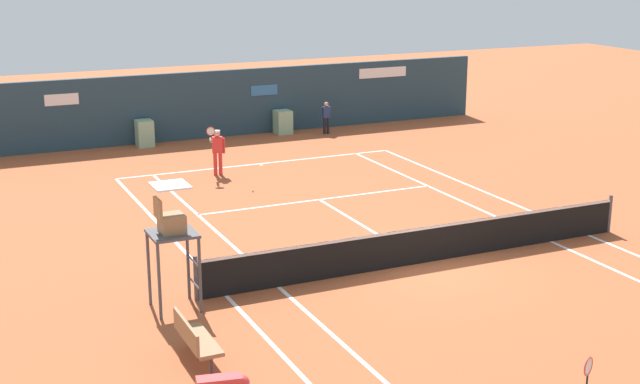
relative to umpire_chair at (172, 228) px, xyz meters
The scene contains 8 objects.
ground_plane 6.87m from the umpire_chair, ahead, with size 80.00×80.00×0.01m.
tennis_net 6.71m from the umpire_chair, ahead, with size 12.10×0.10×1.07m.
sponsor_back_wall 18.42m from the umpire_chair, 69.11° to the left, with size 25.00×1.02×2.79m.
umpire_chair is the anchor object (origin of this frame).
player_bench 3.06m from the umpire_chair, 97.55° to the right, with size 0.54×1.53×0.88m.
player_on_baseline 11.93m from the umpire_chair, 67.06° to the left, with size 0.77×0.66×1.83m.
ball_kid_left_post 19.40m from the umpire_chair, 54.94° to the left, with size 0.46×0.20×1.38m.
tennis_ball_by_sideline 9.92m from the umpire_chair, 59.34° to the left, with size 0.07×0.07×0.07m, color #CCE033.
Camera 1 is at (-11.27, -18.14, 7.73)m, focal length 49.76 mm.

